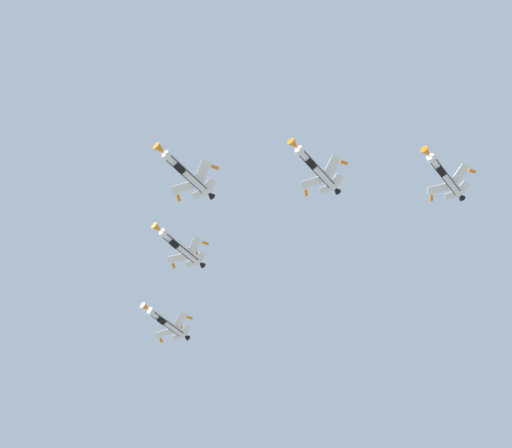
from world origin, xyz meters
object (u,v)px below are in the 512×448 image
object	(u,v)px
fighter_jet_lead	(186,172)
fighter_jet_left_wing	(316,168)
fighter_jet_right_outer	(166,322)
fighter_jet_right_wing	(180,246)
fighter_jet_left_outer	(444,175)

from	to	relation	value
fighter_jet_lead	fighter_jet_left_wing	size ratio (longest dim) A/B	1.00
fighter_jet_lead	fighter_jet_left_wing	bearing A→B (deg)	-140.91
fighter_jet_left_wing	fighter_jet_right_outer	size ratio (longest dim) A/B	1.00
fighter_jet_left_wing	fighter_jet_lead	bearing A→B (deg)	39.09
fighter_jet_lead	fighter_jet_right_wing	xyz separation A→B (m)	(-5.26, 24.05, 4.70)
fighter_jet_lead	fighter_jet_right_wing	distance (m)	25.06
fighter_jet_left_wing	fighter_jet_left_outer	world-z (taller)	fighter_jet_left_outer
fighter_jet_lead	fighter_jet_left_outer	xyz separation A→B (m)	(50.07, 7.42, 3.57)
fighter_jet_right_outer	fighter_jet_left_outer	bearing A→B (deg)	-179.01
fighter_jet_right_wing	fighter_jet_lead	bearing A→B (deg)	136.09
fighter_jet_left_wing	fighter_jet_right_wing	distance (m)	37.15
fighter_jet_right_wing	fighter_jet_left_outer	world-z (taller)	fighter_jet_right_wing
fighter_jet_right_wing	fighter_jet_right_outer	xyz separation A→B (m)	(-6.73, 23.31, -1.93)
fighter_jet_left_wing	fighter_jet_left_outer	size ratio (longest dim) A/B	1.00
fighter_jet_right_wing	fighter_jet_right_outer	world-z (taller)	fighter_jet_right_wing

